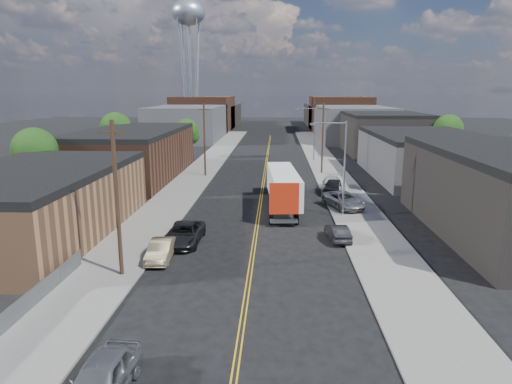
# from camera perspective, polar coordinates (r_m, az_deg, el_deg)

# --- Properties ---
(ground) EXTENTS (260.00, 260.00, 0.00)m
(ground) POSITION_cam_1_polar(r_m,az_deg,el_deg) (77.98, 1.33, 3.93)
(ground) COLOR black
(ground) RESTS_ON ground
(centerline) EXTENTS (0.32, 120.00, 0.01)m
(centerline) POSITION_cam_1_polar(r_m,az_deg,el_deg) (63.19, 1.03, 1.90)
(centerline) COLOR gold
(centerline) RESTS_ON ground
(sidewalk_left) EXTENTS (5.00, 140.00, 0.15)m
(sidewalk_left) POSITION_cam_1_polar(r_m,az_deg,el_deg) (64.13, -7.49, 2.02)
(sidewalk_left) COLOR slate
(sidewalk_left) RESTS_ON ground
(sidewalk_right) EXTENTS (5.00, 140.00, 0.15)m
(sidewalk_right) POSITION_cam_1_polar(r_m,az_deg,el_deg) (63.64, 9.62, 1.86)
(sidewalk_right) COLOR slate
(sidewalk_right) RESTS_ON ground
(warehouse_tan) EXTENTS (12.00, 22.00, 5.60)m
(warehouse_tan) POSITION_cam_1_polar(r_m,az_deg,el_deg) (41.19, -26.02, -1.20)
(warehouse_tan) COLOR #8E6141
(warehouse_tan) RESTS_ON ground
(warehouse_brown) EXTENTS (12.00, 26.00, 6.60)m
(warehouse_brown) POSITION_cam_1_polar(r_m,az_deg,el_deg) (64.71, -15.18, 4.67)
(warehouse_brown) COLOR #43261B
(warehouse_brown) RESTS_ON ground
(industrial_right_b) EXTENTS (14.00, 24.00, 6.10)m
(industrial_right_b) POSITION_cam_1_polar(r_m,az_deg,el_deg) (66.83, 20.33, 4.35)
(industrial_right_b) COLOR #333335
(industrial_right_b) RESTS_ON ground
(industrial_right_c) EXTENTS (14.00, 22.00, 7.60)m
(industrial_right_c) POSITION_cam_1_polar(r_m,az_deg,el_deg) (91.71, 15.51, 7.17)
(industrial_right_c) COLOR black
(industrial_right_c) RESTS_ON ground
(skyline_left_a) EXTENTS (16.00, 30.00, 8.00)m
(skyline_left_a) POSITION_cam_1_polar(r_m,az_deg,el_deg) (114.41, -8.43, 8.57)
(skyline_left_a) COLOR #333335
(skyline_left_a) RESTS_ON ground
(skyline_right_a) EXTENTS (16.00, 30.00, 8.00)m
(skyline_right_a) POSITION_cam_1_polar(r_m,az_deg,el_deg) (113.83, 11.98, 8.41)
(skyline_right_a) COLOR #333335
(skyline_right_a) RESTS_ON ground
(skyline_left_b) EXTENTS (16.00, 26.00, 10.00)m
(skyline_left_b) POSITION_cam_1_polar(r_m,az_deg,el_deg) (138.94, -6.48, 9.71)
(skyline_left_b) COLOR #43261B
(skyline_left_b) RESTS_ON ground
(skyline_right_b) EXTENTS (16.00, 26.00, 10.00)m
(skyline_right_b) POSITION_cam_1_polar(r_m,az_deg,el_deg) (138.46, 10.34, 9.58)
(skyline_right_b) COLOR #43261B
(skyline_right_b) RESTS_ON ground
(skyline_left_c) EXTENTS (16.00, 40.00, 7.00)m
(skyline_left_c) POSITION_cam_1_polar(r_m,az_deg,el_deg) (158.78, -5.33, 9.54)
(skyline_left_c) COLOR black
(skyline_left_c) RESTS_ON ground
(skyline_right_c) EXTENTS (16.00, 40.00, 7.00)m
(skyline_right_c) POSITION_cam_1_polar(r_m,az_deg,el_deg) (158.36, 9.36, 9.42)
(skyline_right_c) COLOR black
(skyline_right_c) RESTS_ON ground
(water_tower) EXTENTS (9.00, 9.00, 36.90)m
(water_tower) POSITION_cam_1_polar(r_m,az_deg,el_deg) (130.65, -8.43, 20.77)
(water_tower) COLOR gray
(water_tower) RESTS_ON ground
(streetlight_near) EXTENTS (3.39, 0.25, 9.00)m
(streetlight_near) POSITION_cam_1_polar(r_m,az_deg,el_deg) (42.97, 10.51, 3.83)
(streetlight_near) COLOR gray
(streetlight_near) RESTS_ON ground
(streetlight_far) EXTENTS (3.39, 0.25, 9.00)m
(streetlight_far) POSITION_cam_1_polar(r_m,az_deg,el_deg) (77.57, 7.03, 7.76)
(streetlight_far) COLOR gray
(streetlight_far) RESTS_ON ground
(utility_pole_left_near) EXTENTS (1.60, 0.26, 10.00)m
(utility_pole_left_near) POSITION_cam_1_polar(r_m,az_deg,el_deg) (29.55, -16.99, -0.80)
(utility_pole_left_near) COLOR black
(utility_pole_left_near) RESTS_ON ground
(utility_pole_left_far) EXTENTS (1.60, 0.26, 10.00)m
(utility_pole_left_far) POSITION_cam_1_polar(r_m,az_deg,el_deg) (63.20, -6.45, 6.53)
(utility_pole_left_far) COLOR black
(utility_pole_left_far) RESTS_ON ground
(utility_pole_right) EXTENTS (1.60, 0.26, 10.00)m
(utility_pole_right) POSITION_cam_1_polar(r_m,az_deg,el_deg) (65.73, 8.33, 6.71)
(utility_pole_right) COLOR black
(utility_pole_right) RESTS_ON ground
(chainlink_fence) EXTENTS (0.05, 16.00, 1.22)m
(chainlink_fence) POSITION_cam_1_polar(r_m,az_deg,el_deg) (26.80, -27.95, -13.30)
(chainlink_fence) COLOR slate
(chainlink_fence) RESTS_ON ground
(tree_left_near) EXTENTS (4.85, 4.76, 7.91)m
(tree_left_near) POSITION_cam_1_polar(r_m,az_deg,el_deg) (53.99, -25.84, 4.38)
(tree_left_near) COLOR black
(tree_left_near) RESTS_ON ground
(tree_left_mid) EXTENTS (5.10, 5.04, 8.37)m
(tree_left_mid) POSITION_cam_1_polar(r_m,az_deg,el_deg) (76.74, -17.06, 7.37)
(tree_left_mid) COLOR black
(tree_left_mid) RESTS_ON ground
(tree_left_far) EXTENTS (4.35, 4.20, 6.97)m
(tree_left_far) POSITION_cam_1_polar(r_m,az_deg,el_deg) (80.92, -8.62, 7.36)
(tree_left_far) COLOR black
(tree_left_far) RESTS_ON ground
(tree_right_far) EXTENTS (4.85, 4.76, 7.91)m
(tree_right_far) POSITION_cam_1_polar(r_m,az_deg,el_deg) (82.40, 22.91, 7.04)
(tree_right_far) COLOR black
(tree_right_far) RESTS_ON ground
(semi_truck) EXTENTS (3.45, 15.24, 3.95)m
(semi_truck) POSITION_cam_1_polar(r_m,az_deg,el_deg) (46.79, 3.39, 0.90)
(semi_truck) COLOR silver
(semi_truck) RESTS_ON ground
(car_left_a) EXTENTS (2.24, 4.94, 1.64)m
(car_left_a) POSITION_cam_1_polar(r_m,az_deg,el_deg) (19.91, -18.76, -21.23)
(car_left_a) COLOR #939598
(car_left_a) RESTS_ON ground
(car_left_b) EXTENTS (1.68, 4.38, 1.42)m
(car_left_b) POSITION_cam_1_polar(r_m,az_deg,el_deg) (33.02, -11.80, -7.13)
(car_left_b) COLOR #8D7E5C
(car_left_b) RESTS_ON ground
(car_left_c) EXTENTS (2.74, 5.71, 1.57)m
(car_left_c) POSITION_cam_1_polar(r_m,az_deg,el_deg) (36.11, -9.00, -5.17)
(car_left_c) COLOR black
(car_left_c) RESTS_ON ground
(car_right_oncoming) EXTENTS (1.85, 4.03, 1.28)m
(car_right_oncoming) POSITION_cam_1_polar(r_m,az_deg,el_deg) (36.99, 10.17, -5.02)
(car_right_oncoming) COLOR black
(car_right_oncoming) RESTS_ON ground
(car_right_lot_a) EXTENTS (4.35, 6.20, 1.57)m
(car_right_lot_a) POSITION_cam_1_polar(r_m,az_deg,el_deg) (46.72, 10.89, -0.98)
(car_right_lot_a) COLOR #96989A
(car_right_lot_a) RESTS_ON sidewalk_right
(car_right_lot_b) EXTENTS (2.97, 5.73, 1.59)m
(car_right_lot_b) POSITION_cam_1_polar(r_m,az_deg,el_deg) (54.55, 9.41, 1.03)
(car_right_lot_b) COLOR #ADADAD
(car_right_lot_b) RESTS_ON sidewalk_right
(car_right_lot_c) EXTENTS (2.82, 4.84, 1.55)m
(car_right_lot_c) POSITION_cam_1_polar(r_m,az_deg,el_deg) (53.37, 9.56, 0.74)
(car_right_lot_c) COLOR black
(car_right_lot_c) RESTS_ON sidewalk_right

